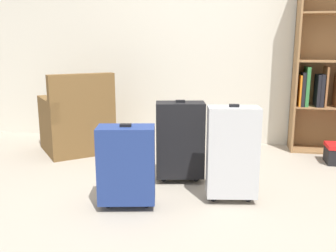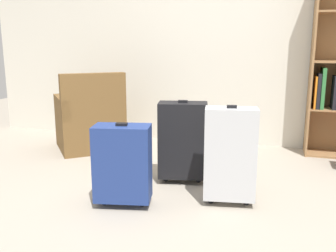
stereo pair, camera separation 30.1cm
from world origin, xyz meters
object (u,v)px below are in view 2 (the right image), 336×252
object	(u,v)px
armchair	(90,122)
suitcase_navy_blue	(123,163)
suitcase_black	(183,140)
suitcase_silver	(230,154)
mug	(128,152)

from	to	relation	value
armchair	suitcase_navy_blue	xyz separation A→B (m)	(0.99, -1.36, 0.02)
suitcase_black	suitcase_silver	bearing A→B (deg)	-38.24
mug	armchair	bearing A→B (deg)	164.02
mug	suitcase_black	distance (m)	1.02
mug	suitcase_navy_blue	xyz separation A→B (m)	(0.46, -1.20, 0.29)
mug	suitcase_silver	world-z (taller)	suitcase_silver
suitcase_navy_blue	suitcase_silver	distance (m)	0.81
armchair	suitcase_silver	size ratio (longest dim) A/B	1.29
suitcase_navy_blue	suitcase_black	size ratio (longest dim) A/B	0.87
mug	suitcase_black	xyz separation A→B (m)	(0.76, -0.59, 0.33)
mug	suitcase_navy_blue	bearing A→B (deg)	-69.27
suitcase_navy_blue	suitcase_black	xyz separation A→B (m)	(0.30, 0.62, 0.05)
suitcase_navy_blue	suitcase_black	distance (m)	0.69
mug	suitcase_silver	bearing A→B (deg)	-37.90
suitcase_silver	suitcase_black	bearing A→B (deg)	141.76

